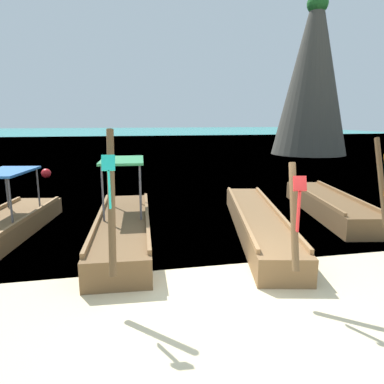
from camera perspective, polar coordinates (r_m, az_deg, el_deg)
name	(u,v)px	position (r m, az deg, el deg)	size (l,w,h in m)	color
ground	(229,295)	(6.40, 6.00, -16.36)	(120.00, 120.00, 0.00)	beige
sea_water	(130,135)	(66.70, -10.04, 9.09)	(120.00, 120.00, 0.00)	teal
longtail_boat_turquoise_ribbon	(123,227)	(8.93, -11.15, -5.70)	(1.57, 6.08, 2.87)	brown
longtail_boat_red_ribbon	(257,222)	(9.59, 10.62, -4.84)	(2.41, 6.97, 2.30)	brown
longtail_boat_orange_ribbon	(328,205)	(11.98, 21.43, -2.02)	(2.06, 5.85, 2.60)	brown
karst_rock	(314,72)	(32.58, 19.36, 18.09)	(6.32, 6.27, 14.39)	#47443D
mooring_buoy_near	(46,173)	(19.61, -22.77, 2.82)	(0.49, 0.49, 0.49)	red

